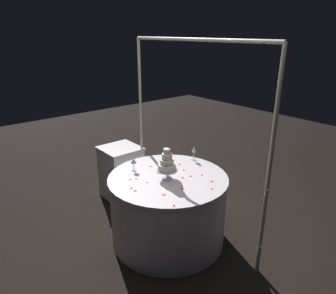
{
  "coord_description": "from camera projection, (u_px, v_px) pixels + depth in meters",
  "views": [
    {
      "loc": [
        2.28,
        -1.9,
        2.21
      ],
      "look_at": [
        0.0,
        0.0,
        1.1
      ],
      "focal_mm": 33.43,
      "sensor_mm": 36.0,
      "label": 1
    }
  ],
  "objects": [
    {
      "name": "rose_petal_4",
      "position": [
        182.0,
        186.0,
        3.08
      ],
      "size": [
        0.03,
        0.04,
        0.0
      ],
      "primitive_type": "ellipsoid",
      "rotation": [
        0.0,
        0.0,
        5.07
      ],
      "color": "#E02D47",
      "rests_on": "main_table"
    },
    {
      "name": "decorative_arch",
      "position": [
        193.0,
        114.0,
        3.27
      ],
      "size": [
        1.97,
        0.06,
        2.15
      ],
      "color": "#B7B29E",
      "rests_on": "ground"
    },
    {
      "name": "ground_plane",
      "position": [
        168.0,
        238.0,
        3.55
      ],
      "size": [
        12.0,
        12.0,
        0.0
      ],
      "primitive_type": "plane",
      "color": "black"
    },
    {
      "name": "rose_petal_1",
      "position": [
        158.0,
        173.0,
        3.37
      ],
      "size": [
        0.03,
        0.03,
        0.0
      ],
      "primitive_type": "ellipsoid",
      "rotation": [
        0.0,
        0.0,
        5.76
      ],
      "color": "#E02D47",
      "rests_on": "main_table"
    },
    {
      "name": "rose_petal_13",
      "position": [
        130.0,
        180.0,
        3.22
      ],
      "size": [
        0.04,
        0.03,
        0.0
      ],
      "primitive_type": "ellipsoid",
      "rotation": [
        0.0,
        0.0,
        0.32
      ],
      "color": "#E02D47",
      "rests_on": "main_table"
    },
    {
      "name": "wine_glass_2",
      "position": [
        134.0,
        161.0,
        3.39
      ],
      "size": [
        0.07,
        0.07,
        0.15
      ],
      "color": "silver",
      "rests_on": "main_table"
    },
    {
      "name": "rose_petal_10",
      "position": [
        184.0,
        170.0,
        3.44
      ],
      "size": [
        0.03,
        0.02,
        0.0
      ],
      "primitive_type": "ellipsoid",
      "rotation": [
        0.0,
        0.0,
        3.07
      ],
      "color": "#E02D47",
      "rests_on": "main_table"
    },
    {
      "name": "rose_petal_7",
      "position": [
        176.0,
        168.0,
        3.49
      ],
      "size": [
        0.04,
        0.03,
        0.0
      ],
      "primitive_type": "ellipsoid",
      "rotation": [
        0.0,
        0.0,
        3.18
      ],
      "color": "#E02D47",
      "rests_on": "main_table"
    },
    {
      "name": "rose_petal_2",
      "position": [
        164.0,
        195.0,
        2.92
      ],
      "size": [
        0.04,
        0.05,
        0.0
      ],
      "primitive_type": "ellipsoid",
      "rotation": [
        0.0,
        0.0,
        1.09
      ],
      "color": "#E02D47",
      "rests_on": "main_table"
    },
    {
      "name": "rose_petal_20",
      "position": [
        200.0,
        165.0,
        3.56
      ],
      "size": [
        0.04,
        0.03,
        0.0
      ],
      "primitive_type": "ellipsoid",
      "rotation": [
        0.0,
        0.0,
        2.54
      ],
      "color": "#E02D47",
      "rests_on": "main_table"
    },
    {
      "name": "rose_petal_21",
      "position": [
        183.0,
        189.0,
        3.03
      ],
      "size": [
        0.05,
        0.04,
        0.0
      ],
      "primitive_type": "ellipsoid",
      "rotation": [
        0.0,
        0.0,
        0.34
      ],
      "color": "#E02D47",
      "rests_on": "main_table"
    },
    {
      "name": "rose_petal_5",
      "position": [
        212.0,
        181.0,
        3.18
      ],
      "size": [
        0.03,
        0.04,
        0.0
      ],
      "primitive_type": "ellipsoid",
      "rotation": [
        0.0,
        0.0,
        1.32
      ],
      "color": "#E02D47",
      "rests_on": "main_table"
    },
    {
      "name": "rose_petal_16",
      "position": [
        174.0,
        206.0,
        2.74
      ],
      "size": [
        0.04,
        0.03,
        0.0
      ],
      "primitive_type": "ellipsoid",
      "rotation": [
        0.0,
        0.0,
        5.71
      ],
      "color": "#E02D47",
      "rests_on": "main_table"
    },
    {
      "name": "rose_petal_19",
      "position": [
        191.0,
        176.0,
        3.29
      ],
      "size": [
        0.03,
        0.04,
        0.0
      ],
      "primitive_type": "ellipsoid",
      "rotation": [
        0.0,
        0.0,
        4.62
      ],
      "color": "#E02D47",
      "rests_on": "main_table"
    },
    {
      "name": "wine_glass_1",
      "position": [
        168.0,
        153.0,
        3.63
      ],
      "size": [
        0.07,
        0.07,
        0.15
      ],
      "color": "silver",
      "rests_on": "main_table"
    },
    {
      "name": "rose_petal_12",
      "position": [
        212.0,
        189.0,
        3.03
      ],
      "size": [
        0.03,
        0.04,
        0.0
      ],
      "primitive_type": "ellipsoid",
      "rotation": [
        0.0,
        0.0,
        5.24
      ],
      "color": "#E02D47",
      "rests_on": "main_table"
    },
    {
      "name": "rose_petal_3",
      "position": [
        131.0,
        188.0,
        3.04
      ],
      "size": [
        0.04,
        0.04,
        0.0
      ],
      "primitive_type": "ellipsoid",
      "rotation": [
        0.0,
        0.0,
        5.5
      ],
      "color": "#E02D47",
      "rests_on": "main_table"
    },
    {
      "name": "rose_petal_14",
      "position": [
        172.0,
        172.0,
        3.38
      ],
      "size": [
        0.04,
        0.04,
        0.0
      ],
      "primitive_type": "ellipsoid",
      "rotation": [
        0.0,
        0.0,
        3.92
      ],
      "color": "#E02D47",
      "rests_on": "main_table"
    },
    {
      "name": "rose_petal_8",
      "position": [
        168.0,
        166.0,
        3.55
      ],
      "size": [
        0.04,
        0.04,
        0.0
      ],
      "primitive_type": "ellipsoid",
      "rotation": [
        0.0,
        0.0,
        4.26
      ],
      "color": "#E02D47",
      "rests_on": "main_table"
    },
    {
      "name": "rose_petal_9",
      "position": [
        136.0,
        179.0,
        3.23
      ],
      "size": [
        0.03,
        0.03,
        0.0
      ],
      "primitive_type": "ellipsoid",
      "rotation": [
        0.0,
        0.0,
        4.08
      ],
      "color": "#E02D47",
      "rests_on": "main_table"
    },
    {
      "name": "rose_petal_6",
      "position": [
        202.0,
        175.0,
        3.32
      ],
      "size": [
        0.04,
        0.04,
        0.0
      ],
      "primitive_type": "ellipsoid",
      "rotation": [
        0.0,
        0.0,
        2.19
      ],
      "color": "#E02D47",
      "rests_on": "main_table"
    },
    {
      "name": "side_table",
      "position": [
        121.0,
        172.0,
        4.32
      ],
      "size": [
        0.49,
        0.49,
        0.74
      ],
      "color": "white",
      "rests_on": "ground"
    },
    {
      "name": "tiered_cake",
      "position": [
        167.0,
        164.0,
        3.17
      ],
      "size": [
        0.22,
        0.22,
        0.34
      ],
      "color": "silver",
      "rests_on": "main_table"
    },
    {
      "name": "rose_petal_18",
      "position": [
        150.0,
        166.0,
        3.53
      ],
      "size": [
        0.04,
        0.03,
        0.0
      ],
      "primitive_type": "ellipsoid",
      "rotation": [
        0.0,
        0.0,
        0.19
      ],
      "color": "#E02D47",
      "rests_on": "main_table"
    },
    {
      "name": "wine_glass_0",
      "position": [
        194.0,
        150.0,
        3.66
      ],
      "size": [
        0.06,
        0.06,
        0.17
      ],
      "color": "silver",
      "rests_on": "main_table"
    },
    {
      "name": "main_table",
      "position": [
        168.0,
        208.0,
        3.42
      ],
      "size": [
        1.27,
        1.27,
        0.77
      ],
      "color": "white",
      "rests_on": "ground"
    },
    {
      "name": "rose_petal_11",
      "position": [
        135.0,
        191.0,
        2.99
      ],
      "size": [
        0.04,
        0.04,
        0.0
      ],
      "primitive_type": "ellipsoid",
      "rotation": [
        0.0,
        0.0,
        0.78
      ],
      "color": "#E02D47",
      "rests_on": "main_table"
    },
    {
      "name": "rose_petal_0",
      "position": [
        179.0,
        164.0,
        3.59
      ],
      "size": [
        0.04,
        0.05,
        0.0
      ],
      "primitive_type": "ellipsoid",
      "rotation": [
        0.0,
        0.0,
        2.03
      ],
      "color": "#E02D47",
      "rests_on": "main_table"
    },
    {
      "name": "rose_petal_17",
      "position": [
        147.0,
        182.0,
        3.16
      ],
      "size": [
        0.03,
        0.03,
        0.0
      ],
      "primitive_type": "ellipsoid",
      "rotation": [
        0.0,
        0.0,
        4.93
      ],
      "color": "#E02D47",
      "rests_on": "main_table"
    },
    {
      "name": "rose_petal_15",
      "position": [
        183.0,
        178.0,
        3.26
      ],
      "size": [
        0.04,
        0.05,
        0.0
      ],
      "primitive_type": "ellipsoid",
      "rotation": [
        0.0,
        0.0,
        2.11
      ],
      "color": "#E02D47",
      "rests_on": "main_table"
    }
  ]
}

